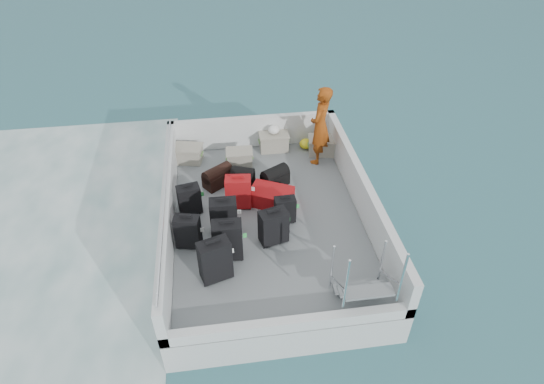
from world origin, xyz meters
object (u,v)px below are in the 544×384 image
Objects in this scene: suitcase_4 at (224,217)px; suitcase_6 at (274,227)px; suitcase_7 at (285,210)px; crate_0 at (188,154)px; suitcase_3 at (228,241)px; crate_3 at (322,146)px; suitcase_5 at (238,192)px; passenger at (320,126)px; suitcase_8 at (271,196)px; suitcase_0 at (215,261)px; suitcase_2 at (190,200)px; crate_2 at (274,142)px; suitcase_1 at (188,232)px; crate_1 at (240,158)px.

suitcase_4 reaches higher than suitcase_6.
crate_0 is at bearing 125.90° from suitcase_7.
suitcase_3 reaches higher than suitcase_6.
suitcase_5 is at bearing -141.47° from crate_3.
suitcase_5 is at bearing -60.36° from crate_0.
passenger is (1.28, 2.30, 0.51)m from suitcase_6.
passenger is (2.09, 1.94, 0.50)m from suitcase_4.
suitcase_0 is at bearing 173.72° from suitcase_8.
suitcase_2 is at bearing 119.16° from suitcase_8.
crate_2 is at bearing -90.86° from passenger.
suitcase_5 is (0.49, 1.69, -0.05)m from suitcase_0.
suitcase_7 is (1.26, 1.15, -0.11)m from suitcase_0.
suitcase_7 is at bearing -136.23° from suitcase_8.
suitcase_1 is at bearing -103.93° from suitcase_2.
suitcase_3 reaches higher than suitcase_8.
suitcase_3 is at bearing -176.52° from suitcase_6.
suitcase_1 is 0.91× the size of suitcase_4.
suitcase_2 reaches higher than crate_3.
crate_3 is at bearing 54.23° from suitcase_1.
suitcase_1 is 1.12× the size of crate_0.
suitcase_6 is at bearing 3.21° from passenger.
suitcase_0 is 1.05m from suitcase_4.
crate_2 is 1.06m from crate_3.
suitcase_2 is 1.74m from crate_1.
suitcase_6 is 1.13× the size of crate_3.
suitcase_8 is 1.87m from passenger.
suitcase_4 reaches higher than suitcase_5.
suitcase_6 is 1.17× the size of crate_0.
suitcase_1 is at bearing -18.31° from passenger.
suitcase_1 reaches higher than crate_3.
crate_1 is 1.81m from crate_3.
suitcase_5 reaches higher than suitcase_7.
suitcase_2 is 3.04m from passenger.
suitcase_0 is 1.71m from suitcase_7.
crate_2 is (1.85, 0.22, 0.02)m from crate_0.
suitcase_0 is 3.11m from crate_1.
suitcase_5 is (0.89, 0.06, 0.03)m from suitcase_2.
crate_3 is 0.34× the size of passenger.
suitcase_4 is at bearing -102.09° from crate_1.
suitcase_0 is 1.20× the size of suitcase_1.
crate_1 is 0.94m from crate_2.
crate_1 is at bearing 79.24° from suitcase_4.
suitcase_4 is 1.14m from suitcase_8.
suitcase_6 is 2.93m from crate_3.
crate_1 is 0.31× the size of passenger.
suitcase_3 is (0.61, -1.21, 0.07)m from suitcase_2.
suitcase_4 is 2.06m from crate_1.
suitcase_3 is at bearing 45.49° from suitcase_0.
suitcase_0 is 3.81m from crate_2.
suitcase_2 is at bearing -133.37° from crate_2.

